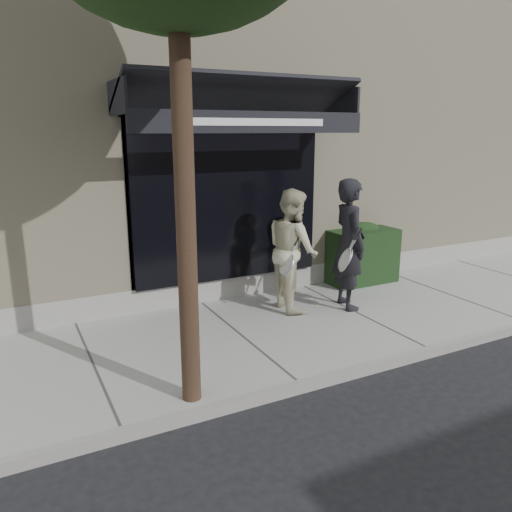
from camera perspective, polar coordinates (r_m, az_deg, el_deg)
ground at (r=8.12m, az=11.17°, el=-7.02°), size 80.00×80.00×0.00m
sidewalk at (r=8.10m, az=11.19°, el=-6.62°), size 20.00×3.00×0.12m
curb at (r=7.05m, az=19.12°, el=-10.31°), size 20.00×0.10×0.14m
building_facade at (r=11.85m, az=-3.58°, el=13.37°), size 14.30×8.04×5.64m
hedge at (r=9.52m, az=11.92°, el=0.25°), size 1.30×0.70×1.14m
pedestrian_front at (r=7.99m, az=10.60°, el=1.31°), size 0.84×1.01×2.07m
pedestrian_back at (r=7.86m, az=4.20°, el=0.75°), size 0.84×1.01×1.92m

